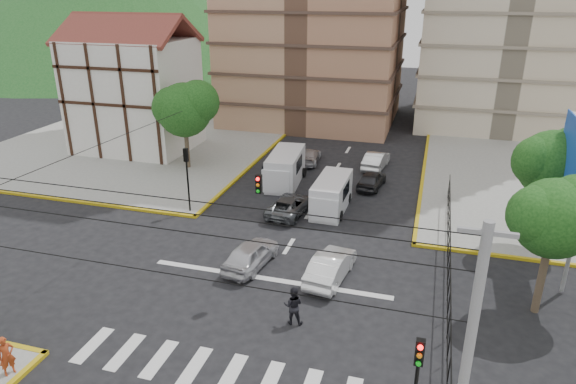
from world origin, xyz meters
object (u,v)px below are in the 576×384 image
at_px(pedestrian_crosswalk, 293,305).
at_px(van_left_lane, 284,170).
at_px(van_right_lane, 331,196).
at_px(car_silver_front_left, 251,254).
at_px(car_white_front_right, 331,266).
at_px(traffic_light_se, 417,378).
at_px(traffic_light_nw, 187,169).
at_px(pedestrian_sw_corner, 7,356).

bearing_deg(pedestrian_crosswalk, van_left_lane, -79.65).
bearing_deg(van_right_lane, van_left_lane, 138.87).
bearing_deg(car_silver_front_left, car_white_front_right, -172.54).
xyz_separation_m(van_left_lane, car_white_front_right, (6.27, -12.57, -0.47)).
distance_m(van_left_lane, car_silver_front_left, 12.64).
bearing_deg(traffic_light_se, van_right_lane, 109.35).
bearing_deg(car_white_front_right, car_silver_front_left, 6.37).
bearing_deg(van_left_lane, car_silver_front_left, -86.64).
distance_m(traffic_light_nw, car_silver_front_left, 8.85).
bearing_deg(pedestrian_sw_corner, van_left_lane, 16.94).
bearing_deg(traffic_light_nw, car_silver_front_left, -40.89).
height_order(traffic_light_se, van_left_lane, traffic_light_se).
xyz_separation_m(van_right_lane, car_silver_front_left, (-2.66, -8.49, -0.36)).
relative_size(traffic_light_se, car_white_front_right, 0.98).
distance_m(pedestrian_sw_corner, pedestrian_crosswalk, 11.69).
distance_m(van_left_lane, pedestrian_sw_corner, 23.65).
xyz_separation_m(van_right_lane, van_left_lane, (-4.47, 4.01, 0.11)).
xyz_separation_m(traffic_light_nw, van_right_lane, (9.10, 2.91, -2.01)).
distance_m(van_left_lane, car_white_front_right, 14.05).
height_order(traffic_light_se, van_right_lane, traffic_light_se).
height_order(van_left_lane, car_silver_front_left, van_left_lane).
bearing_deg(van_left_lane, car_white_front_right, -68.38).
xyz_separation_m(van_left_lane, pedestrian_sw_corner, (-4.33, -23.24, -0.22)).
distance_m(car_silver_front_left, pedestrian_crosswalk, 5.62).
bearing_deg(car_white_front_right, pedestrian_crosswalk, 85.96).
bearing_deg(van_left_lane, pedestrian_crosswalk, -76.98).
xyz_separation_m(traffic_light_nw, van_left_lane, (4.63, 6.92, -1.90)).
distance_m(van_right_lane, car_silver_front_left, 8.90).
xyz_separation_m(car_silver_front_left, car_white_front_right, (4.46, -0.07, 0.00)).
bearing_deg(car_silver_front_left, traffic_light_se, 140.73).
relative_size(van_right_lane, van_left_lane, 0.89).
distance_m(traffic_light_nw, van_left_lane, 8.54).
bearing_deg(car_white_front_right, van_left_lane, -56.27).
height_order(van_right_lane, pedestrian_crosswalk, van_right_lane).
height_order(van_left_lane, car_white_front_right, van_left_lane).
distance_m(van_right_lane, pedestrian_sw_corner, 21.15).
relative_size(traffic_light_se, van_left_lane, 0.77).
height_order(traffic_light_se, pedestrian_sw_corner, traffic_light_se).
height_order(van_left_lane, pedestrian_sw_corner, van_left_lane).
bearing_deg(pedestrian_crosswalk, car_white_front_right, -108.82).
xyz_separation_m(traffic_light_nw, car_silver_front_left, (6.44, -5.58, -2.38)).
distance_m(van_left_lane, pedestrian_crosswalk, 17.65).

